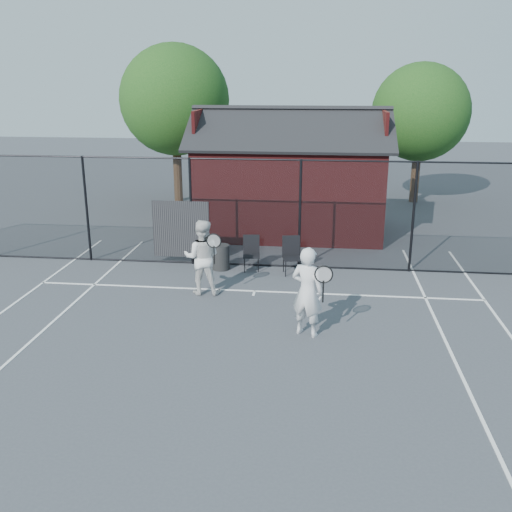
# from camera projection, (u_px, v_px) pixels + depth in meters

# --- Properties ---
(ground) EXTENTS (80.00, 80.00, 0.00)m
(ground) POSITION_uv_depth(u_px,v_px,m) (237.00, 345.00, 11.21)
(ground) COLOR #41454B
(ground) RESTS_ON ground
(court_lines) EXTENTS (11.02, 18.00, 0.01)m
(court_lines) POSITION_uv_depth(u_px,v_px,m) (226.00, 378.00, 9.95)
(court_lines) COLOR white
(court_lines) RESTS_ON ground
(fence) EXTENTS (22.04, 3.00, 3.00)m
(fence) POSITION_uv_depth(u_px,v_px,m) (252.00, 215.00, 15.56)
(fence) COLOR black
(fence) RESTS_ON ground
(clubhouse) EXTENTS (6.50, 4.36, 4.19)m
(clubhouse) POSITION_uv_depth(u_px,v_px,m) (290.00, 185.00, 19.22)
(clubhouse) COLOR maroon
(clubhouse) RESTS_ON ground
(tree_left) EXTENTS (4.48, 4.48, 6.44)m
(tree_left) POSITION_uv_depth(u_px,v_px,m) (175.00, 100.00, 23.26)
(tree_left) COLOR #301F13
(tree_left) RESTS_ON ground
(tree_right) EXTENTS (3.97, 3.97, 5.70)m
(tree_right) POSITION_uv_depth(u_px,v_px,m) (420.00, 112.00, 23.28)
(tree_right) COLOR #301F13
(tree_right) RESTS_ON ground
(player_front) EXTENTS (0.89, 0.73, 1.86)m
(player_front) POSITION_uv_depth(u_px,v_px,m) (307.00, 292.00, 11.40)
(player_front) COLOR silver
(player_front) RESTS_ON ground
(player_back) EXTENTS (1.01, 0.75, 1.83)m
(player_back) POSITION_uv_depth(u_px,v_px,m) (202.00, 257.00, 13.68)
(player_back) COLOR white
(player_back) RESTS_ON ground
(chair_left) EXTENTS (0.57, 0.58, 0.99)m
(chair_left) POSITION_uv_depth(u_px,v_px,m) (292.00, 256.00, 15.16)
(chair_left) COLOR black
(chair_left) RESTS_ON ground
(chair_right) EXTENTS (0.50, 0.52, 0.93)m
(chair_right) POSITION_uv_depth(u_px,v_px,m) (251.00, 254.00, 15.47)
(chair_right) COLOR black
(chair_right) RESTS_ON ground
(waste_bin) EXTENTS (0.51, 0.51, 0.69)m
(waste_bin) POSITION_uv_depth(u_px,v_px,m) (221.00, 257.00, 15.59)
(waste_bin) COLOR black
(waste_bin) RESTS_ON ground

